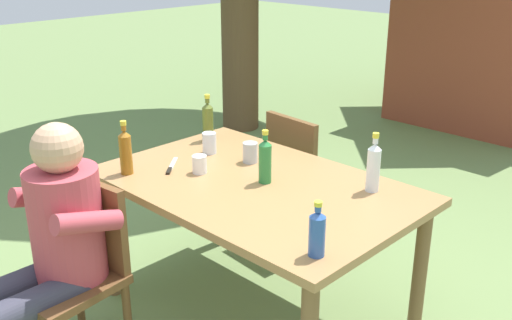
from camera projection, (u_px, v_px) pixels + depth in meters
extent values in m
plane|color=#6B844C|center=(256.00, 312.00, 3.18)|extent=(24.00, 24.00, 0.00)
cube|color=#A37547|center=(256.00, 186.00, 2.92)|extent=(1.57, 1.02, 0.04)
cylinder|color=brown|center=(110.00, 236.00, 3.22)|extent=(0.07, 0.07, 0.72)
cylinder|color=brown|center=(224.00, 191.00, 3.80)|extent=(0.07, 0.07, 0.72)
cylinder|color=brown|center=(420.00, 273.00, 2.88)|extent=(0.07, 0.07, 0.72)
cube|color=brown|center=(64.00, 283.00, 2.66)|extent=(0.49, 0.49, 0.04)
cube|color=brown|center=(95.00, 222.00, 2.73)|extent=(0.42, 0.09, 0.42)
cylinder|color=brown|center=(78.00, 292.00, 2.99)|extent=(0.04, 0.04, 0.41)
cylinder|color=brown|center=(128.00, 320.00, 2.77)|extent=(0.04, 0.04, 0.41)
cube|color=brown|center=(312.00, 177.00, 3.85)|extent=(0.48, 0.48, 0.04)
cube|color=brown|center=(291.00, 150.00, 3.65)|extent=(0.42, 0.07, 0.42)
cylinder|color=brown|center=(351.00, 209.00, 3.91)|extent=(0.04, 0.04, 0.41)
cylinder|color=brown|center=(310.00, 191.00, 4.18)|extent=(0.04, 0.04, 0.41)
cylinder|color=brown|center=(311.00, 226.00, 3.68)|extent=(0.04, 0.04, 0.41)
cylinder|color=brown|center=(271.00, 206.00, 3.95)|extent=(0.04, 0.04, 0.41)
cylinder|color=#B7424C|center=(67.00, 224.00, 2.60)|extent=(0.32, 0.32, 0.52)
sphere|color=tan|center=(57.00, 148.00, 2.47)|extent=(0.22, 0.22, 0.22)
cylinder|color=#383847|center=(22.00, 285.00, 2.61)|extent=(0.14, 0.40, 0.14)
cylinder|color=#B7424C|center=(44.00, 196.00, 2.69)|extent=(0.09, 0.31, 0.16)
cylinder|color=#383847|center=(42.00, 301.00, 2.50)|extent=(0.14, 0.40, 0.14)
cylinder|color=#B7424C|center=(88.00, 222.00, 2.45)|extent=(0.09, 0.31, 0.16)
cylinder|color=white|center=(373.00, 170.00, 2.78)|extent=(0.06, 0.06, 0.21)
cone|color=white|center=(375.00, 147.00, 2.74)|extent=(0.06, 0.06, 0.03)
cylinder|color=white|center=(375.00, 141.00, 2.73)|extent=(0.03, 0.03, 0.03)
cylinder|color=yellow|center=(376.00, 135.00, 2.72)|extent=(0.03, 0.03, 0.02)
cylinder|color=#287A38|center=(265.00, 164.00, 2.88)|extent=(0.06, 0.06, 0.19)
cone|color=#287A38|center=(265.00, 142.00, 2.84)|extent=(0.06, 0.06, 0.03)
cylinder|color=#287A38|center=(265.00, 137.00, 2.83)|extent=(0.03, 0.03, 0.03)
cylinder|color=yellow|center=(265.00, 132.00, 2.82)|extent=(0.03, 0.03, 0.02)
cylinder|color=#2D56A3|center=(317.00, 236.00, 2.22)|extent=(0.06, 0.06, 0.16)
cone|color=#2D56A3|center=(318.00, 214.00, 2.18)|extent=(0.06, 0.06, 0.02)
cylinder|color=#2D56A3|center=(318.00, 209.00, 2.18)|extent=(0.03, 0.03, 0.02)
cylinder|color=yellow|center=(318.00, 204.00, 2.17)|extent=(0.03, 0.03, 0.02)
cylinder|color=#566623|center=(208.00, 124.00, 3.48)|extent=(0.06, 0.06, 0.20)
cone|color=#566623|center=(207.00, 105.00, 3.44)|extent=(0.06, 0.06, 0.03)
cylinder|color=#566623|center=(207.00, 101.00, 3.43)|extent=(0.03, 0.03, 0.03)
cylinder|color=yellow|center=(207.00, 96.00, 3.42)|extent=(0.03, 0.03, 0.02)
cylinder|color=#996019|center=(126.00, 155.00, 2.99)|extent=(0.06, 0.06, 0.20)
cone|color=#996019|center=(124.00, 133.00, 2.95)|extent=(0.06, 0.06, 0.03)
cylinder|color=#996019|center=(124.00, 128.00, 2.94)|extent=(0.03, 0.03, 0.03)
cylinder|color=yellow|center=(123.00, 123.00, 2.93)|extent=(0.03, 0.03, 0.02)
cylinder|color=#B2B7BC|center=(250.00, 152.00, 3.15)|extent=(0.08, 0.08, 0.11)
cylinder|color=white|center=(199.00, 164.00, 3.01)|extent=(0.07, 0.07, 0.09)
cylinder|color=silver|center=(209.00, 143.00, 3.29)|extent=(0.08, 0.08, 0.12)
cube|color=silver|center=(173.00, 164.00, 3.14)|extent=(0.14, 0.15, 0.01)
cube|color=black|center=(169.00, 171.00, 3.04)|extent=(0.07, 0.07, 0.01)
cylinder|color=brown|center=(240.00, 13.00, 5.86)|extent=(0.38, 0.38, 2.38)
cube|color=brown|center=(503.00, 26.00, 6.29)|extent=(1.70, 1.81, 2.01)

